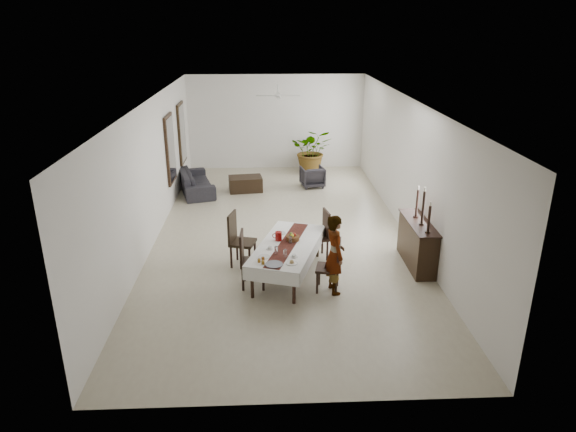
{
  "coord_description": "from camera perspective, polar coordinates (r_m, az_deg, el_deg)",
  "views": [
    {
      "loc": [
        -0.37,
        -11.58,
        4.86
      ],
      "look_at": [
        0.08,
        -1.61,
        1.05
      ],
      "focal_mm": 32.0,
      "sensor_mm": 36.0,
      "label": 1
    }
  ],
  "objects": [
    {
      "name": "fan_hub",
      "position": [
        14.72,
        -1.13,
        13.23
      ],
      "size": [
        0.16,
        0.16,
        0.08
      ],
      "primitive_type": "cylinder",
      "color": "white",
      "rests_on": "fan_rod"
    },
    {
      "name": "candlestick_far_shaft",
      "position": [
        11.05,
        14.15,
        1.41
      ],
      "size": [
        0.05,
        0.05,
        0.58
      ],
      "primitive_type": "cylinder",
      "color": "black",
      "rests_on": "candlestick_far_base"
    },
    {
      "name": "tablecloth_drape_left",
      "position": [
        10.42,
        -2.88,
        -3.53
      ],
      "size": [
        0.72,
        2.24,
        0.27
      ],
      "primitive_type": "cube",
      "rotation": [
        0.0,
        0.0,
        -0.31
      ],
      "color": "white",
      "rests_on": "dining_table_top"
    },
    {
      "name": "chair_right_far_seat",
      "position": [
        11.11,
        3.22,
        -2.4
      ],
      "size": [
        0.53,
        0.53,
        0.05
      ],
      "primitive_type": "cube",
      "rotation": [
        0.0,
        0.0,
        1.75
      ],
      "color": "black",
      "rests_on": "chair_right_far_leg_fl"
    },
    {
      "name": "wall_back",
      "position": [
        17.89,
        -1.36,
        10.38
      ],
      "size": [
        6.0,
        0.02,
        3.2
      ],
      "primitive_type": "cube",
      "color": "white",
      "rests_on": "floor"
    },
    {
      "name": "chair_right_far_back",
      "position": [
        11.04,
        4.28,
        -0.82
      ],
      "size": [
        0.12,
        0.46,
        0.58
      ],
      "primitive_type": "cube",
      "rotation": [
        0.0,
        0.0,
        1.75
      ],
      "color": "black",
      "rests_on": "chair_right_far_seat"
    },
    {
      "name": "woman",
      "position": [
        9.65,
        5.22,
        -4.25
      ],
      "size": [
        0.46,
        0.62,
        1.55
      ],
      "primitive_type": "imported",
      "rotation": [
        0.0,
        0.0,
        1.74
      ],
      "color": "gray",
      "rests_on": "floor"
    },
    {
      "name": "table_leg_fr",
      "position": [
        9.4,
        0.67,
        -7.99
      ],
      "size": [
        0.08,
        0.08,
        0.64
      ],
      "primitive_type": "cylinder",
      "rotation": [
        0.0,
        0.0,
        -0.31
      ],
      "color": "black",
      "rests_on": "floor"
    },
    {
      "name": "candlestick_mid_candle",
      "position": [
        10.54,
        14.98,
        2.88
      ],
      "size": [
        0.04,
        0.04,
        0.08
      ],
      "primitive_type": "cylinder",
      "color": "white",
      "rests_on": "candlestick_mid_shaft"
    },
    {
      "name": "table_leg_br",
      "position": [
        11.22,
        3.32,
        -3.02
      ],
      "size": [
        0.08,
        0.08,
        0.64
      ],
      "primitive_type": "cylinder",
      "rotation": [
        0.0,
        0.0,
        -0.31
      ],
      "color": "black",
      "rests_on": "floor"
    },
    {
      "name": "chair_right_far_leg_fl",
      "position": [
        11.1,
        4.38,
        -3.87
      ],
      "size": [
        0.05,
        0.05,
        0.45
      ],
      "primitive_type": "cylinder",
      "rotation": [
        0.0,
        0.0,
        0.18
      ],
      "color": "black",
      "rests_on": "floor"
    },
    {
      "name": "jam_jar_c",
      "position": [
        9.55,
        -2.79,
        -4.78
      ],
      "size": [
        0.06,
        0.06,
        0.07
      ],
      "primitive_type": "cylinder",
      "color": "brown",
      "rests_on": "tablecloth_top"
    },
    {
      "name": "fruit_yellow",
      "position": [
        10.33,
        0.46,
        -2.2
      ],
      "size": [
        0.08,
        0.08,
        0.08
      ],
      "primitive_type": "sphere",
      "color": "yellow",
      "rests_on": "fruit_basket"
    },
    {
      "name": "candlestick_mid_shaft",
      "position": [
        10.66,
        14.79,
        0.93
      ],
      "size": [
        0.05,
        0.05,
        0.68
      ],
      "primitive_type": "cylinder",
      "color": "black",
      "rests_on": "candlestick_mid_base"
    },
    {
      "name": "tablecloth_drape_far",
      "position": [
        11.33,
        1.5,
        -1.45
      ],
      "size": [
        1.03,
        0.33,
        0.27
      ],
      "primitive_type": "cube",
      "rotation": [
        0.0,
        0.0,
        -0.31
      ],
      "color": "white",
      "rests_on": "dining_table_top"
    },
    {
      "name": "wall_front",
      "position": [
        6.48,
        1.09,
        -9.34
      ],
      "size": [
        6.0,
        0.02,
        3.2
      ],
      "primitive_type": "cube",
      "color": "white",
      "rests_on": "floor"
    },
    {
      "name": "dining_table_top",
      "position": [
        10.24,
        -0.05,
        -3.32
      ],
      "size": [
        1.53,
        2.36,
        0.05
      ],
      "primitive_type": "cube",
      "rotation": [
        0.0,
        0.0,
        -0.31
      ],
      "color": "black",
      "rests_on": "table_leg_fl"
    },
    {
      "name": "wine_glass_mid",
      "position": [
        9.78,
        -1.33,
        -3.83
      ],
      "size": [
        0.06,
        0.06,
        0.15
      ],
      "primitive_type": "cylinder",
      "color": "white",
      "rests_on": "tablecloth_top"
    },
    {
      "name": "chair_left_near_leg_fr",
      "position": [
        9.9,
        -5.03,
        -7.04
      ],
      "size": [
        0.05,
        0.05,
        0.47
      ],
      "primitive_type": "cylinder",
      "rotation": [
        0.0,
        0.0,
        -0.04
      ],
      "color": "black",
      "rests_on": "floor"
    },
    {
      "name": "fan_rod",
      "position": [
        14.69,
        -1.13,
        14.0
      ],
      "size": [
        0.04,
        0.04,
        0.2
      ],
      "primitive_type": "cylinder",
      "color": "silver",
      "rests_on": "ceiling"
    },
    {
      "name": "sideboard_body",
      "position": [
        11.12,
        14.15,
        -3.04
      ],
      "size": [
        0.42,
        1.57,
        0.94
      ],
      "primitive_type": "cube",
      "color": "black",
      "rests_on": "floor"
    },
    {
      "name": "wall_left",
      "position": [
        12.32,
        -14.85,
        4.83
      ],
      "size": [
        0.02,
        12.0,
        3.2
      ],
      "primitive_type": "cube",
      "color": "white",
      "rests_on": "floor"
    },
    {
      "name": "wine_glass_far",
      "position": [
        10.23,
        0.27,
        -2.68
      ],
      "size": [
        0.06,
        0.06,
        0.15
      ],
      "primitive_type": "cylinder",
      "color": "silver",
      "rests_on": "tablecloth_top"
    },
    {
      "name": "tablecloth_drape_right",
      "position": [
        10.17,
        2.86,
        -4.17
      ],
      "size": [
        0.72,
        2.24,
        0.27
      ],
      "primitive_type": "cube",
      "rotation": [
        0.0,
        0.0,
        -0.31
      ],
      "color": "silver",
      "rests_on": "dining_table_top"
    },
    {
      "name": "plate_far_left",
      "position": [
        10.74,
        -0.85,
        -1.9
      ],
      "size": [
        0.22,
        0.22,
        0.01
      ],
      "primitive_type": "cylinder",
      "color": "silver",
      "rests_on": "tablecloth_top"
    },
    {
      "name": "chair_right_far_leg_bl",
      "position": [
        11.0,
        2.53,
        -4.07
      ],
      "size": [
        0.05,
        0.05,
        0.45
      ],
      "primitive_type": "cylinder",
      "rotation": [
        0.0,
        0.0,
        0.18
      ],
      "color": "black",
      "rests_on": "floor"
    },
    {
      "name": "fruit_red",
      "position": [
        10.38,
        0.7,
        -2.08
      ],
      "size": [
        0.08,
        0.08,
        0.08
      ],
      "primitive_type": "sphere",
      "color": "#A61B10",
      "rests_on": "fruit_basket"
    },
    {
      "name": "ceiling",
      "position": [
        11.71,
        -0.74,
        12.73
      ],
      "size": [
        6.0,
        12.0,
        0.02
      ],
      "primitive_type": "cube",
      "color": "white",
      "rests_on": "wall_back"
    },
    {
      "name": "floor",
      "position": [
        12.57,
        -0.67,
        -1.87
      ],
      "size": [
        6.0,
        12.0,
        0.0
      ],
      "primitive_type": "cube",
      "color": "beige",
      "rests_on": "ground"
    },
    {
      "name": "armchair",
      "position": [
        16.01,
        2.72,
        4.38
      ],
      "size": [
        0.79,
        0.81,
        0.63
      ],
      "primitive_type": "imported",
      "rotation": [
        0.0,
        0.0,
        3.32
      ],
      "color": "#2D292F",
      "rests_on": "floor"
    },
    {
      "name": "saucer_right",
      "position": [
        9.68,
        0.67,
        -4.56
      ],
      "size": [
        0.14,
        0.14,
        0.01
      ],
      "primitive_type": "cylinder",
      "color": "silver",
      "rests_on": "tablecloth_top"
    },
    {
      "name": "table_leg_bl",
      "position": [
        11.39,
        -0.63,
        -2.6
      ],
      "size": [
        0.08,
        0.08,
        0.64
      ],
      "primitive_type": "cylinder",
      "rotation": [
        0.0,
        0.0,
        -0.31
      ],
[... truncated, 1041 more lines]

